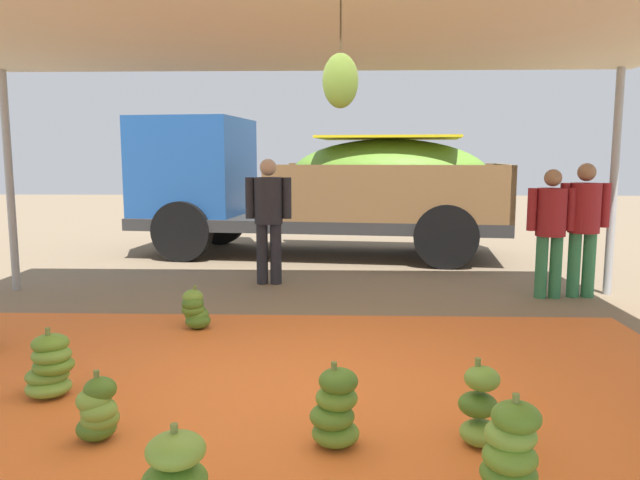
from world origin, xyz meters
TOP-DOWN VIEW (x-y plane):
  - ground_plane at (0.00, 3.00)m, footprint 40.00×40.00m
  - tarp_orange at (0.00, 0.00)m, footprint 6.69×4.21m
  - tent_canopy at (-0.02, -0.10)m, footprint 8.00×7.00m
  - banana_bunch_0 at (-1.04, 1.56)m, footprint 0.38×0.36m
  - banana_bunch_1 at (1.26, -0.87)m, footprint 0.32×0.32m
  - banana_bunch_2 at (0.39, -0.92)m, footprint 0.39×0.38m
  - banana_bunch_6 at (-1.68, -0.20)m, footprint 0.47×0.43m
  - banana_bunch_7 at (-1.06, -0.89)m, footprint 0.34×0.33m
  - banana_bunch_8 at (1.26, -1.55)m, footprint 0.39×0.39m
  - cargo_truck_main at (-0.07, 6.34)m, footprint 6.53×2.98m
  - worker_0 at (-0.55, 3.80)m, footprint 0.62×0.38m
  - worker_1 at (2.97, 3.07)m, footprint 0.58×0.35m
  - worker_2 at (3.39, 3.12)m, footprint 0.60×0.37m

SIDE VIEW (x-z plane):
  - ground_plane at x=0.00m, z-range 0.00..0.00m
  - tarp_orange at x=0.00m, z-range 0.00..0.01m
  - banana_bunch_7 at x=-1.06m, z-range -0.02..0.41m
  - banana_bunch_0 at x=-1.04m, z-range -0.02..0.42m
  - banana_bunch_6 at x=-1.68m, z-range -0.03..0.47m
  - banana_bunch_1 at x=1.26m, z-range -0.03..0.50m
  - banana_bunch_2 at x=0.39m, z-range -0.03..0.49m
  - banana_bunch_8 at x=1.26m, z-range -0.03..0.56m
  - worker_1 at x=2.97m, z-range 0.13..1.71m
  - worker_2 at x=3.39m, z-range 0.14..1.79m
  - worker_0 at x=-0.55m, z-range 0.14..1.84m
  - cargo_truck_main at x=-0.07m, z-range 0.06..2.46m
  - tent_canopy at x=-0.02m, z-range 1.34..4.20m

